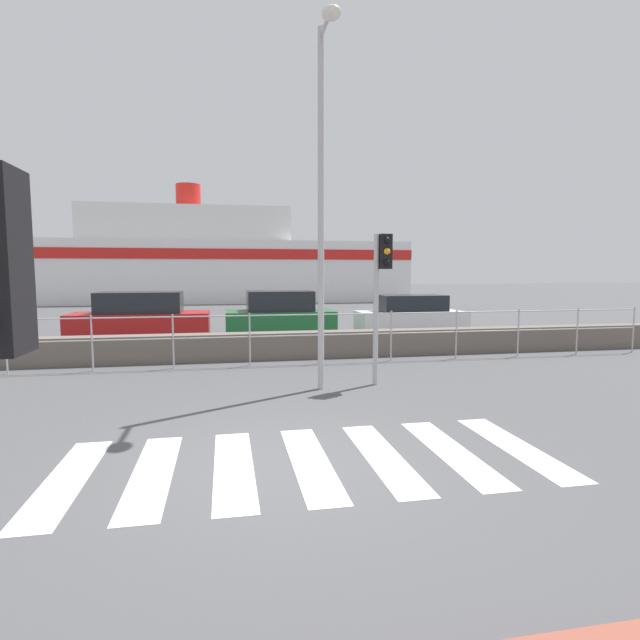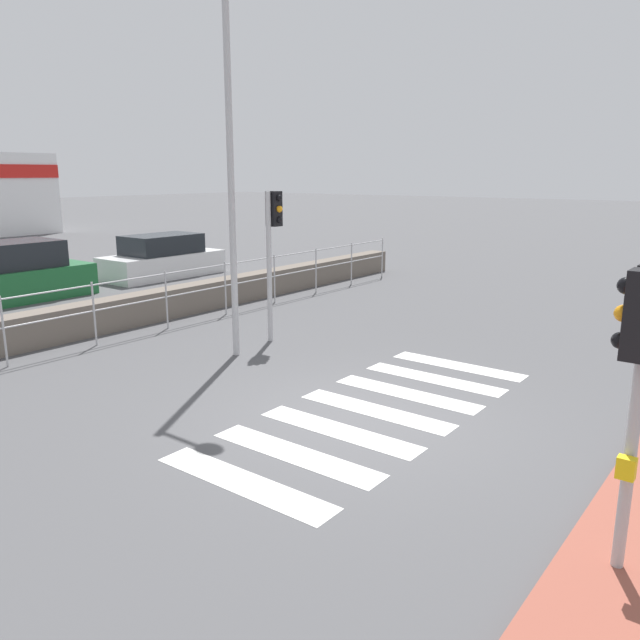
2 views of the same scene
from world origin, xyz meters
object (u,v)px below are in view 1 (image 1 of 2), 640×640
parked_car_green (280,316)px  parked_car_red (141,318)px  traffic_light_far (381,275)px  parked_car_white (411,316)px  ferry_boat (224,263)px  streetlamp (323,171)px

parked_car_green → parked_car_red: bearing=180.0°
traffic_light_far → parked_car_green: (-1.11, 8.30, -1.52)m
parked_car_red → parked_car_white: (9.71, -0.00, -0.08)m
ferry_boat → parked_car_green: size_ratio=6.75×
traffic_light_far → parked_car_green: 8.51m
parked_car_red → parked_car_green: 4.76m
parked_car_white → streetlamp: bearing=-120.4°
parked_car_white → parked_car_red: bearing=180.0°
ferry_boat → parked_car_green: (1.98, -21.10, -2.25)m
parked_car_green → parked_car_white: bearing=0.0°
streetlamp → parked_car_white: size_ratio=1.65×
streetlamp → ferry_boat: (-1.85, 29.74, -1.16)m
traffic_light_far → parked_car_green: size_ratio=0.78×
traffic_light_far → ferry_boat: (-3.09, 29.40, 0.73)m
ferry_boat → traffic_light_far: bearing=-84.0°
traffic_light_far → parked_car_white: size_ratio=0.74×
parked_car_green → parked_car_white: size_ratio=0.95×
parked_car_white → parked_car_green: bearing=180.0°
ferry_boat → parked_car_green: bearing=-84.6°
ferry_boat → parked_car_red: 21.40m
traffic_light_far → parked_car_white: traffic_light_far is taller
parked_car_red → streetlamp: bearing=-61.8°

